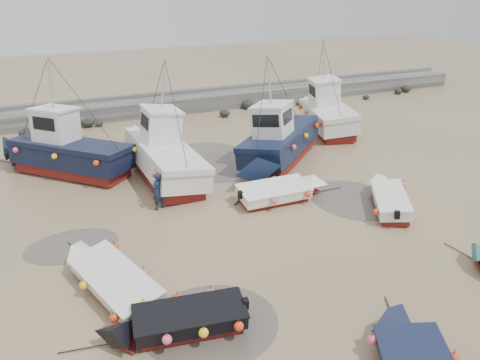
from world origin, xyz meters
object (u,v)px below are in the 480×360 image
object	(u,v)px
dinghy_4	(178,318)
cabin_boat_1	(159,152)
dinghy_3	(390,197)
dinghy_5	(280,190)
cabin_boat_0	(61,150)
cabin_boat_3	(327,111)
cabin_boat_2	(279,142)
person	(159,209)
dinghy_0	(113,275)

from	to	relation	value
dinghy_4	cabin_boat_1	xyz separation A→B (m)	(2.74, 12.50, 0.76)
dinghy_3	dinghy_5	bearing A→B (deg)	179.46
cabin_boat_0	cabin_boat_3	size ratio (longest dim) A/B	0.87
dinghy_5	cabin_boat_2	distance (m)	4.93
dinghy_4	cabin_boat_3	size ratio (longest dim) A/B	0.63
dinghy_4	cabin_boat_3	bearing A→B (deg)	-36.12
dinghy_3	dinghy_4	distance (m)	12.40
cabin_boat_0	cabin_boat_3	bearing A→B (deg)	-41.37
dinghy_3	cabin_boat_2	size ratio (longest dim) A/B	0.62
cabin_boat_1	cabin_boat_0	bearing A→B (deg)	151.40
cabin_boat_0	person	size ratio (longest dim) A/B	4.30
dinghy_0	person	size ratio (longest dim) A/B	3.52
dinghy_0	dinghy_4	distance (m)	3.37
cabin_boat_1	person	distance (m)	4.41
dinghy_4	dinghy_5	size ratio (longest dim) A/B	0.98
dinghy_3	dinghy_5	xyz separation A→B (m)	(-4.38, 2.79, 0.00)
dinghy_3	person	bearing A→B (deg)	-170.89
dinghy_4	cabin_boat_0	bearing A→B (deg)	16.52
dinghy_0	cabin_boat_1	size ratio (longest dim) A/B	0.60
cabin_boat_0	cabin_boat_1	size ratio (longest dim) A/B	0.73
dinghy_4	person	bearing A→B (deg)	-2.17
person	cabin_boat_3	bearing A→B (deg)	-175.81
dinghy_0	cabin_boat_0	distance (m)	11.91
dinghy_4	person	xyz separation A→B (m)	(1.62, 8.44, -0.56)
dinghy_0	cabin_boat_1	world-z (taller)	cabin_boat_1
dinghy_0	cabin_boat_0	size ratio (longest dim) A/B	0.82
dinghy_5	dinghy_0	bearing A→B (deg)	-64.85
cabin_boat_1	cabin_boat_2	size ratio (longest dim) A/B	1.25
dinghy_3	cabin_boat_2	world-z (taller)	cabin_boat_2
dinghy_3	dinghy_4	size ratio (longest dim) A/B	0.94
dinghy_3	cabin_boat_3	xyz separation A→B (m)	(4.16, 11.70, 0.83)
cabin_boat_2	person	bearing A→B (deg)	68.22
cabin_boat_0	cabin_boat_2	size ratio (longest dim) A/B	0.92
person	cabin_boat_2	bearing A→B (deg)	176.54
dinghy_0	cabin_boat_2	size ratio (longest dim) A/B	0.75
dinghy_5	cabin_boat_2	xyz separation A→B (m)	(2.22, 4.33, 0.78)
dinghy_3	cabin_boat_3	world-z (taller)	cabin_boat_3
dinghy_5	cabin_boat_3	bearing A→B (deg)	136.95
dinghy_0	cabin_boat_3	size ratio (longest dim) A/B	0.71
dinghy_5	cabin_boat_2	size ratio (longest dim) A/B	0.67
dinghy_3	cabin_boat_2	xyz separation A→B (m)	(-2.16, 7.11, 0.78)
dinghy_0	dinghy_3	world-z (taller)	same
dinghy_4	person	distance (m)	8.61
dinghy_4	cabin_boat_1	bearing A→B (deg)	-3.70
dinghy_3	dinghy_4	xyz separation A→B (m)	(-11.65, -4.22, 0.01)
cabin_boat_0	cabin_boat_1	xyz separation A→B (m)	(4.80, -2.43, -0.03)
dinghy_3	dinghy_5	world-z (taller)	same
dinghy_5	cabin_boat_1	bearing A→B (deg)	-139.75
dinghy_4	dinghy_0	bearing A→B (deg)	33.55
dinghy_0	person	xyz separation A→B (m)	(3.03, 5.39, -0.54)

